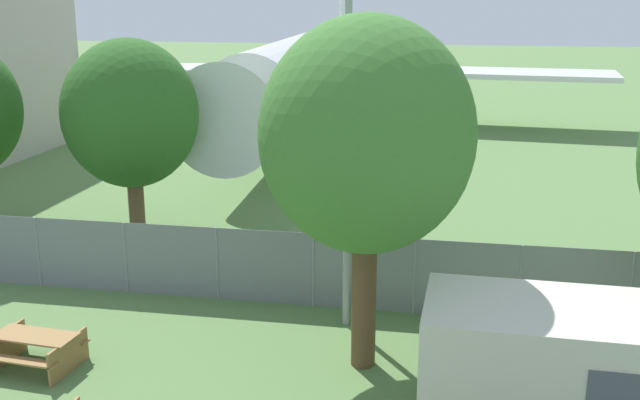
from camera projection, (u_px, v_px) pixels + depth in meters
name	position (u px, v px, depth m)	size (l,w,h in m)	color
perimeter_fence	(313.00, 270.00, 18.99)	(56.07, 0.07, 1.96)	gray
airplane	(315.00, 64.00, 44.75)	(35.84, 43.72, 11.39)	white
portable_cabin	(558.00, 371.00, 13.34)	(4.87, 2.65, 2.45)	beige
picnic_bench_open_grass	(36.00, 347.00, 15.92)	(1.88, 1.54, 0.76)	olive
tree_behind_benches	(367.00, 137.00, 14.89)	(4.35, 4.35, 7.41)	brown
tree_far_right	(130.00, 114.00, 23.05)	(4.19, 4.19, 6.51)	brown
light_mast	(348.00, 97.00, 16.74)	(0.44, 0.44, 9.21)	#99999E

